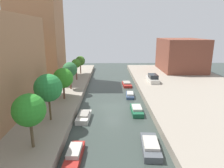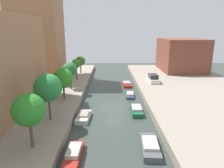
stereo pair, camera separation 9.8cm
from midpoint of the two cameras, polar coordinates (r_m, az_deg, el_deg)
The scene contains 18 objects.
ground_plane at distance 30.45m, azimuth 0.31°, elevation -6.56°, with size 84.00×84.00×0.00m, color #333D38.
quay_left at distance 33.55m, azimuth -26.37°, elevation -5.21°, with size 20.00×64.00×1.00m, color gray.
quay_right at distance 34.01m, azimuth 26.58°, elevation -4.97°, with size 20.00×64.00×1.00m, color gray.
apartment_tower_far at distance 47.61m, azimuth -20.46°, elevation 15.33°, with size 10.00×8.40×22.46m, color #9E704C.
low_block_right at distance 55.52m, azimuth 18.94°, elevation 7.81°, with size 10.00×12.97×8.07m, color brown.
street_tree_0 at distance 18.81m, azimuth -22.31°, elevation -6.83°, with size 2.86×2.86×4.99m.
street_tree_1 at distance 23.81m, azimuth -17.51°, elevation -1.04°, with size 3.17×3.17×5.48m.
street_tree_2 at distance 30.99m, azimuth -13.55°, elevation 1.63°, with size 3.00×3.00×4.76m.
street_tree_3 at distance 36.22m, azimuth -11.70°, elevation 4.00°, with size 2.59×2.59×4.80m.
street_tree_4 at distance 42.89m, azimuth -10.01°, elevation 5.66°, with size 1.90×1.90×4.42m.
street_tree_5 at distance 49.13m, azimuth -8.83°, elevation 6.45°, with size 2.28×2.28×4.22m.
parked_car at distance 41.74m, azimuth 11.50°, elevation 1.49°, with size 1.91×4.80×1.61m.
moored_boat_left_1 at distance 19.46m, azimuth -10.55°, elevation -18.92°, with size 1.45×4.18×0.95m.
moored_boat_left_2 at distance 26.61m, azimuth -7.93°, elevation -9.11°, with size 1.76×3.73×0.85m.
moored_boat_right_1 at distance 20.60m, azimuth 10.80°, elevation -16.83°, with size 1.92×4.53×0.92m.
moored_boat_right_2 at distance 28.58m, azimuth 7.03°, elevation -7.30°, with size 1.49×4.10×0.92m.
moored_boat_right_3 at distance 35.17m, azimuth 5.16°, elevation -3.06°, with size 1.52×3.82×0.79m.
moored_boat_right_4 at distance 42.04m, azimuth 4.29°, elevation -0.05°, with size 1.84×4.16×0.76m.
Camera 2 is at (-0.47, -28.33, 11.15)m, focal length 32.41 mm.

